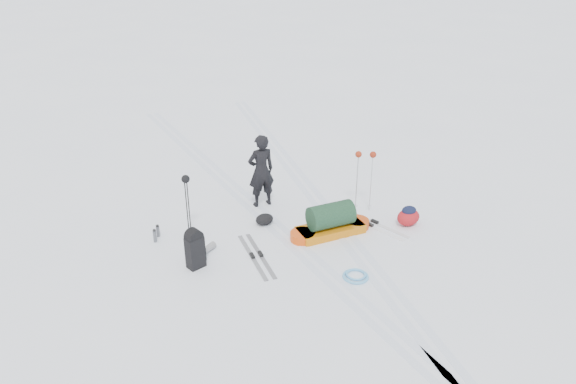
# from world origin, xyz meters

# --- Properties ---
(ground) EXTENTS (200.00, 200.00, 0.00)m
(ground) POSITION_xyz_m (0.00, 0.00, 0.00)
(ground) COLOR white
(ground) RESTS_ON ground
(snow_hill_backdrop) EXTENTS (359.50, 192.00, 162.45)m
(snow_hill_backdrop) POSITION_xyz_m (62.69, 84.02, -69.02)
(snow_hill_backdrop) COLOR white
(snow_hill_backdrop) RESTS_ON ground
(ski_tracks) EXTENTS (3.38, 17.97, 0.01)m
(ski_tracks) POSITION_xyz_m (0.61, 0.88, 0.00)
(ski_tracks) COLOR silver
(ski_tracks) RESTS_ON ground
(skier) EXTENTS (0.60, 0.40, 1.63)m
(skier) POSITION_xyz_m (0.10, 1.65, 0.82)
(skier) COLOR black
(skier) RESTS_ON ground
(pulk_sled) EXTENTS (1.73, 0.59, 0.66)m
(pulk_sled) POSITION_xyz_m (0.85, -0.09, 0.25)
(pulk_sled) COLOR #C46B0B
(pulk_sled) RESTS_ON ground
(expedition_rucksack) EXTENTS (0.72, 0.70, 0.78)m
(expedition_rucksack) POSITION_xyz_m (-1.89, -0.04, 0.36)
(expedition_rucksack) COLOR black
(expedition_rucksack) RESTS_ON ground
(ski_poles_black) EXTENTS (0.16, 0.19, 1.31)m
(ski_poles_black) POSITION_xyz_m (-1.70, 1.07, 1.07)
(ski_poles_black) COLOR black
(ski_poles_black) RESTS_ON ground
(ski_poles_silver) EXTENTS (0.40, 0.28, 1.37)m
(ski_poles_silver) POSITION_xyz_m (1.96, 0.49, 1.14)
(ski_poles_silver) COLOR #AAAEB1
(ski_poles_silver) RESTS_ON ground
(touring_skis_grey) EXTENTS (0.37, 1.65, 0.06)m
(touring_skis_grey) POSITION_xyz_m (-0.82, -0.24, 0.01)
(touring_skis_grey) COLOR gray
(touring_skis_grey) RESTS_ON ground
(touring_skis_white) EXTENTS (0.80, 1.71, 0.06)m
(touring_skis_white) POSITION_xyz_m (1.80, -0.15, 0.01)
(touring_skis_white) COLOR silver
(touring_skis_white) RESTS_ON ground
(rope_coil) EXTENTS (0.57, 0.57, 0.06)m
(rope_coil) POSITION_xyz_m (0.51, -1.61, 0.03)
(rope_coil) COLOR #59A9DA
(rope_coil) RESTS_ON ground
(small_daypack) EXTENTS (0.52, 0.41, 0.42)m
(small_daypack) POSITION_xyz_m (2.46, -0.47, 0.20)
(small_daypack) COLOR maroon
(small_daypack) RESTS_ON ground
(thermos_pair) EXTENTS (0.19, 0.26, 0.27)m
(thermos_pair) POSITION_xyz_m (-2.35, 1.18, 0.13)
(thermos_pair) COLOR #57595E
(thermos_pair) RESTS_ON ground
(stuff_sack) EXTENTS (0.44, 0.37, 0.23)m
(stuff_sack) POSITION_xyz_m (-0.20, 0.81, 0.12)
(stuff_sack) COLOR black
(stuff_sack) RESTS_ON ground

